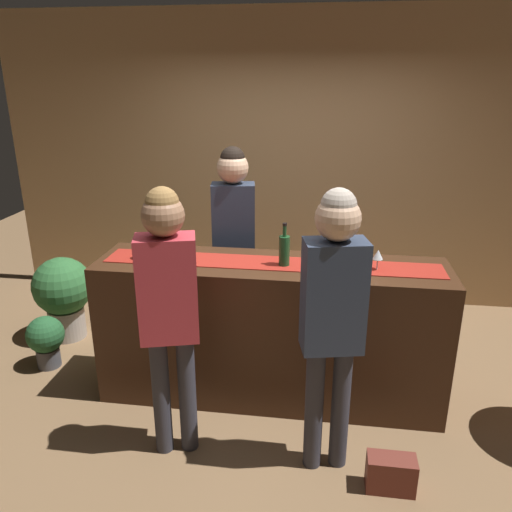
{
  "coord_description": "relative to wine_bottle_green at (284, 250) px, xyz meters",
  "views": [
    {
      "loc": [
        0.36,
        -3.26,
        2.28
      ],
      "look_at": [
        -0.1,
        0.0,
        1.1
      ],
      "focal_mm": 35.43,
      "sensor_mm": 36.0,
      "label": 1
    }
  ],
  "objects": [
    {
      "name": "bar_counter",
      "position": [
        -0.09,
        0.03,
        -0.64
      ],
      "size": [
        2.46,
        0.6,
        1.05
      ],
      "primitive_type": "cube",
      "color": "#3D2314",
      "rests_on": "ground"
    },
    {
      "name": "wine_glass_near_customer",
      "position": [
        0.62,
        0.0,
        -0.01
      ],
      "size": [
        0.07,
        0.07,
        0.14
      ],
      "color": "silver",
      "rests_on": "bar_counter"
    },
    {
      "name": "customer_browsing",
      "position": [
        -0.62,
        -0.66,
        -0.1
      ],
      "size": [
        0.38,
        0.28,
        1.72
      ],
      "rotation": [
        0.0,
        0.0,
        0.27
      ],
      "color": "#33333D",
      "rests_on": "ground"
    },
    {
      "name": "wine_glass_mid_counter",
      "position": [
        -1.03,
        -0.01,
        -0.01
      ],
      "size": [
        0.07,
        0.07,
        0.14
      ],
      "color": "silver",
      "rests_on": "bar_counter"
    },
    {
      "name": "back_wall",
      "position": [
        -0.09,
        1.93,
        0.29
      ],
      "size": [
        6.0,
        0.12,
        2.9
      ],
      "primitive_type": "cube",
      "color": "tan",
      "rests_on": "ground"
    },
    {
      "name": "handbag",
      "position": [
        0.71,
        -0.82,
        -1.05
      ],
      "size": [
        0.28,
        0.14,
        0.22
      ],
      "primitive_type": "cube",
      "color": "brown",
      "rests_on": "ground"
    },
    {
      "name": "customer_sipping",
      "position": [
        0.33,
        -0.66,
        -0.08
      ],
      "size": [
        0.38,
        0.27,
        1.74
      ],
      "rotation": [
        0.0,
        0.0,
        0.22
      ],
      "color": "#33333D",
      "rests_on": "ground"
    },
    {
      "name": "wine_bottle_green",
      "position": [
        0.0,
        0.0,
        0.0
      ],
      "size": [
        0.07,
        0.07,
        0.3
      ],
      "color": "#194723",
      "rests_on": "bar_counter"
    },
    {
      "name": "ground_plane",
      "position": [
        -0.09,
        0.03,
        -1.16
      ],
      "size": [
        10.0,
        10.0,
        0.0
      ],
      "primitive_type": "plane",
      "color": "brown"
    },
    {
      "name": "bartender",
      "position": [
        -0.46,
        0.61,
        -0.06
      ],
      "size": [
        0.37,
        0.25,
        1.77
      ],
      "rotation": [
        0.0,
        0.0,
        3.3
      ],
      "color": "#26262B",
      "rests_on": "ground"
    },
    {
      "name": "potted_plant_small",
      "position": [
        -1.95,
        0.14,
        -0.91
      ],
      "size": [
        0.3,
        0.3,
        0.44
      ],
      "color": "#4C4C51",
      "rests_on": "ground"
    },
    {
      "name": "counter_runner_cloth",
      "position": [
        -0.09,
        0.03,
        -0.11
      ],
      "size": [
        2.33,
        0.28,
        0.01
      ],
      "primitive_type": "cube",
      "color": "maroon",
      "rests_on": "bar_counter"
    },
    {
      "name": "potted_plant_tall",
      "position": [
        -2.04,
        0.64,
        -0.72
      ],
      "size": [
        0.52,
        0.52,
        0.76
      ],
      "color": "#9E9389",
      "rests_on": "ground"
    },
    {
      "name": "wine_bottle_clear",
      "position": [
        -0.85,
        -0.01,
        0.0
      ],
      "size": [
        0.07,
        0.07,
        0.3
      ],
      "color": "#B2C6C1",
      "rests_on": "bar_counter"
    }
  ]
}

